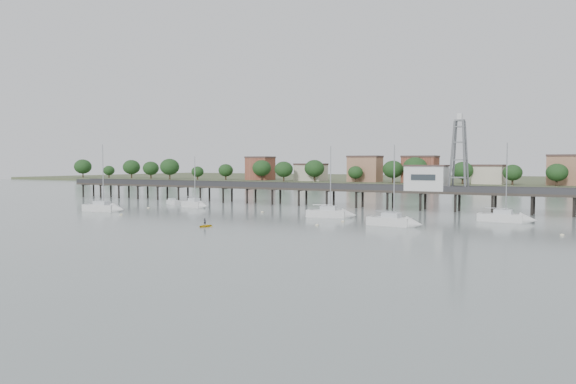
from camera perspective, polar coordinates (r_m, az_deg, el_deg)
name	(u,v)px	position (r m, az deg, el deg)	size (l,w,h in m)	color
ground_plane	(120,236)	(77.96, -16.67, -4.31)	(500.00, 500.00, 0.00)	slate
pier	(316,189)	(127.05, 2.89, 0.31)	(150.00, 5.00, 5.50)	#2D2823
pier_building	(426,178)	(118.27, 13.88, 1.42)	(8.40, 5.40, 5.30)	silver
lattice_tower	(459,156)	(116.76, 17.00, 3.53)	(3.20, 3.20, 15.50)	slate
sailboat_e	(512,218)	(99.00, 21.77, -2.50)	(8.41, 2.66, 13.78)	silver
sailboat_d	(399,222)	(87.68, 11.19, -3.02)	(8.10, 2.88, 13.17)	silver
sailboat_a	(108,208)	(118.06, -17.86, -1.57)	(8.85, 3.55, 14.18)	silver
sailboat_c	(335,214)	(100.24, 4.82, -2.23)	(8.45, 4.43, 13.42)	silver
sailboat_b	(197,205)	(123.22, -9.24, -1.27)	(7.29, 3.58, 11.71)	silver
white_tender	(173,202)	(133.86, -11.56, -1.03)	(4.41, 3.08, 1.58)	silver
yellow_dinghy	(205,227)	(86.38, -8.45, -3.51)	(1.77, 0.51, 2.48)	yellow
dinghy_occupant	(205,227)	(86.38, -8.45, -3.51)	(0.39, 1.07, 0.26)	black
mooring_buoys	(292,217)	(99.12, 0.39, -2.60)	(80.46, 26.52, 0.39)	#F7EEC0
far_shore	(470,180)	(299.10, 18.05, 1.17)	(500.00, 170.00, 10.40)	#475133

